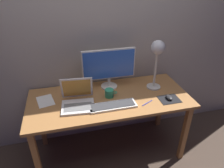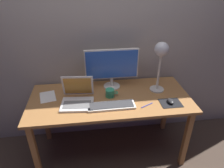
{
  "view_description": "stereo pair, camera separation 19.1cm",
  "coord_description": "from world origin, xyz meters",
  "px_view_note": "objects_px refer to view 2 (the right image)",
  "views": [
    {
      "loc": [
        -0.39,
        -1.67,
        1.87
      ],
      "look_at": [
        0.01,
        -0.05,
        0.92
      ],
      "focal_mm": 32.74,
      "sensor_mm": 36.0,
      "label": 1
    },
    {
      "loc": [
        -0.2,
        -1.7,
        1.87
      ],
      "look_at": [
        0.01,
        -0.05,
        0.92
      ],
      "focal_mm": 32.74,
      "sensor_mm": 36.0,
      "label": 2
    }
  ],
  "objects_px": {
    "desk_lamp": "(161,55)",
    "mouse": "(171,101)",
    "monitor": "(112,66)",
    "keyboard_main": "(112,106)",
    "laptop": "(78,95)",
    "pen": "(147,105)",
    "coffee_mug": "(110,93)"
  },
  "relations": [
    {
      "from": "desk_lamp",
      "to": "pen",
      "type": "relative_size",
      "value": 3.74
    },
    {
      "from": "keyboard_main",
      "to": "mouse",
      "type": "relative_size",
      "value": 4.6
    },
    {
      "from": "desk_lamp",
      "to": "coffee_mug",
      "type": "distance_m",
      "value": 0.62
    },
    {
      "from": "coffee_mug",
      "to": "mouse",
      "type": "bearing_deg",
      "value": -18.39
    },
    {
      "from": "laptop",
      "to": "pen",
      "type": "height_order",
      "value": "laptop"
    },
    {
      "from": "mouse",
      "to": "coffee_mug",
      "type": "xyz_separation_m",
      "value": [
        -0.56,
        0.19,
        0.02
      ]
    },
    {
      "from": "keyboard_main",
      "to": "pen",
      "type": "xyz_separation_m",
      "value": [
        0.33,
        -0.03,
        -0.01
      ]
    },
    {
      "from": "monitor",
      "to": "desk_lamp",
      "type": "height_order",
      "value": "desk_lamp"
    },
    {
      "from": "keyboard_main",
      "to": "mouse",
      "type": "bearing_deg",
      "value": -0.92
    },
    {
      "from": "keyboard_main",
      "to": "desk_lamp",
      "type": "bearing_deg",
      "value": 25.16
    },
    {
      "from": "monitor",
      "to": "mouse",
      "type": "height_order",
      "value": "monitor"
    },
    {
      "from": "monitor",
      "to": "desk_lamp",
      "type": "relative_size",
      "value": 1.06
    },
    {
      "from": "laptop",
      "to": "mouse",
      "type": "distance_m",
      "value": 0.89
    },
    {
      "from": "keyboard_main",
      "to": "mouse",
      "type": "xyz_separation_m",
      "value": [
        0.57,
        -0.01,
        0.01
      ]
    },
    {
      "from": "coffee_mug",
      "to": "pen",
      "type": "relative_size",
      "value": 0.87
    },
    {
      "from": "keyboard_main",
      "to": "coffee_mug",
      "type": "relative_size",
      "value": 3.62
    },
    {
      "from": "laptop",
      "to": "pen",
      "type": "distance_m",
      "value": 0.67
    },
    {
      "from": "keyboard_main",
      "to": "desk_lamp",
      "type": "height_order",
      "value": "desk_lamp"
    },
    {
      "from": "laptop",
      "to": "coffee_mug",
      "type": "distance_m",
      "value": 0.33
    },
    {
      "from": "desk_lamp",
      "to": "mouse",
      "type": "distance_m",
      "value": 0.45
    },
    {
      "from": "mouse",
      "to": "keyboard_main",
      "type": "bearing_deg",
      "value": 179.08
    },
    {
      "from": "desk_lamp",
      "to": "monitor",
      "type": "bearing_deg",
      "value": 164.97
    },
    {
      "from": "desk_lamp",
      "to": "mouse",
      "type": "bearing_deg",
      "value": -77.84
    },
    {
      "from": "keyboard_main",
      "to": "pen",
      "type": "height_order",
      "value": "keyboard_main"
    },
    {
      "from": "monitor",
      "to": "pen",
      "type": "bearing_deg",
      "value": -54.0
    },
    {
      "from": "monitor",
      "to": "mouse",
      "type": "bearing_deg",
      "value": -35.85
    },
    {
      "from": "mouse",
      "to": "coffee_mug",
      "type": "height_order",
      "value": "coffee_mug"
    },
    {
      "from": "desk_lamp",
      "to": "pen",
      "type": "height_order",
      "value": "desk_lamp"
    },
    {
      "from": "desk_lamp",
      "to": "pen",
      "type": "xyz_separation_m",
      "value": [
        -0.18,
        -0.27,
        -0.39
      ]
    },
    {
      "from": "laptop",
      "to": "desk_lamp",
      "type": "relative_size",
      "value": 0.62
    },
    {
      "from": "pen",
      "to": "laptop",
      "type": "bearing_deg",
      "value": 166.5
    },
    {
      "from": "laptop",
      "to": "pen",
      "type": "bearing_deg",
      "value": -13.5
    }
  ]
}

